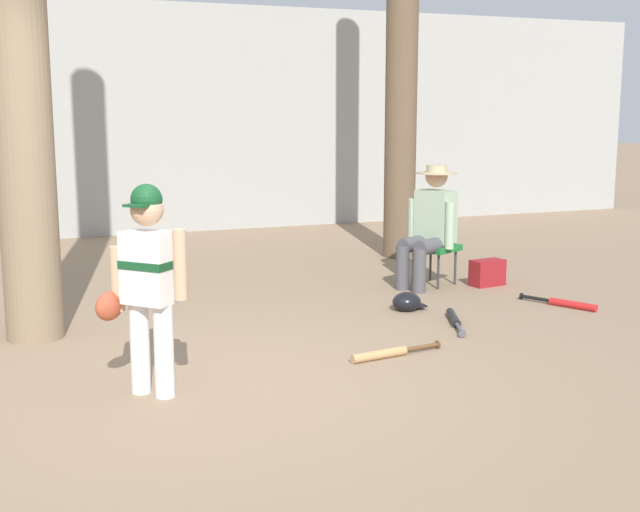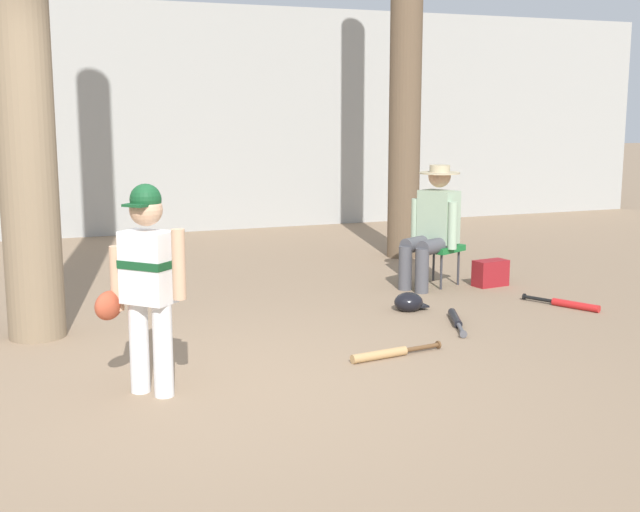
{
  "view_description": "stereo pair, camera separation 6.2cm",
  "coord_description": "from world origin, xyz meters",
  "px_view_note": "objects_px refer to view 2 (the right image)",
  "views": [
    {
      "loc": [
        -1.29,
        -4.87,
        1.74
      ],
      "look_at": [
        0.78,
        0.34,
        0.75
      ],
      "focal_mm": 46.79,
      "sensor_mm": 36.0,
      "label": 1
    },
    {
      "loc": [
        -1.24,
        -4.9,
        1.74
      ],
      "look_at": [
        0.78,
        0.34,
        0.75
      ],
      "focal_mm": 46.79,
      "sensor_mm": 36.0,
      "label": 2
    }
  ],
  "objects_px": {
    "tree_behind_spectator": "(406,49)",
    "bat_red_barrel": "(569,304)",
    "folding_stool": "(438,249)",
    "bat_wood_tan": "(386,354)",
    "bat_black_composite": "(456,320)",
    "young_ballplayer": "(146,276)",
    "batting_helmet_black": "(409,302)",
    "seated_spectator": "(433,223)",
    "handbag_beside_stool": "(490,273)"
  },
  "relations": [
    {
      "from": "seated_spectator",
      "to": "bat_red_barrel",
      "type": "distance_m",
      "value": 1.56
    },
    {
      "from": "young_ballplayer",
      "to": "folding_stool",
      "type": "relative_size",
      "value": 2.44
    },
    {
      "from": "seated_spectator",
      "to": "bat_black_composite",
      "type": "distance_m",
      "value": 1.58
    },
    {
      "from": "folding_stool",
      "to": "bat_wood_tan",
      "type": "distance_m",
      "value": 2.61
    },
    {
      "from": "bat_red_barrel",
      "to": "seated_spectator",
      "type": "bearing_deg",
      "value": 119.64
    },
    {
      "from": "handbag_beside_stool",
      "to": "bat_red_barrel",
      "type": "distance_m",
      "value": 1.07
    },
    {
      "from": "tree_behind_spectator",
      "to": "bat_wood_tan",
      "type": "height_order",
      "value": "tree_behind_spectator"
    },
    {
      "from": "tree_behind_spectator",
      "to": "bat_red_barrel",
      "type": "relative_size",
      "value": 8.01
    },
    {
      "from": "batting_helmet_black",
      "to": "bat_red_barrel",
      "type": "bearing_deg",
      "value": -17.05
    },
    {
      "from": "tree_behind_spectator",
      "to": "handbag_beside_stool",
      "type": "height_order",
      "value": "tree_behind_spectator"
    },
    {
      "from": "seated_spectator",
      "to": "tree_behind_spectator",
      "type": "bearing_deg",
      "value": 72.87
    },
    {
      "from": "young_ballplayer",
      "to": "bat_black_composite",
      "type": "distance_m",
      "value": 2.86
    },
    {
      "from": "young_ballplayer",
      "to": "seated_spectator",
      "type": "relative_size",
      "value": 1.09
    },
    {
      "from": "bat_wood_tan",
      "to": "young_ballplayer",
      "type": "bearing_deg",
      "value": -174.85
    },
    {
      "from": "bat_black_composite",
      "to": "young_ballplayer",
      "type": "bearing_deg",
      "value": -162.88
    },
    {
      "from": "young_ballplayer",
      "to": "bat_wood_tan",
      "type": "relative_size",
      "value": 1.74
    },
    {
      "from": "folding_stool",
      "to": "seated_spectator",
      "type": "relative_size",
      "value": 0.45
    },
    {
      "from": "tree_behind_spectator",
      "to": "bat_red_barrel",
      "type": "bearing_deg",
      "value": -85.98
    },
    {
      "from": "seated_spectator",
      "to": "bat_wood_tan",
      "type": "relative_size",
      "value": 1.6
    },
    {
      "from": "tree_behind_spectator",
      "to": "bat_wood_tan",
      "type": "bearing_deg",
      "value": -118.25
    },
    {
      "from": "folding_stool",
      "to": "seated_spectator",
      "type": "distance_m",
      "value": 0.29
    },
    {
      "from": "young_ballplayer",
      "to": "bat_black_composite",
      "type": "height_order",
      "value": "young_ballplayer"
    },
    {
      "from": "bat_black_composite",
      "to": "batting_helmet_black",
      "type": "height_order",
      "value": "batting_helmet_black"
    },
    {
      "from": "young_ballplayer",
      "to": "batting_helmet_black",
      "type": "height_order",
      "value": "young_ballplayer"
    },
    {
      "from": "young_ballplayer",
      "to": "bat_wood_tan",
      "type": "bearing_deg",
      "value": 5.15
    },
    {
      "from": "seated_spectator",
      "to": "handbag_beside_stool",
      "type": "height_order",
      "value": "seated_spectator"
    },
    {
      "from": "batting_helmet_black",
      "to": "tree_behind_spectator",
      "type": "bearing_deg",
      "value": 64.46
    },
    {
      "from": "young_ballplayer",
      "to": "seated_spectator",
      "type": "bearing_deg",
      "value": 34.63
    },
    {
      "from": "young_ballplayer",
      "to": "batting_helmet_black",
      "type": "xyz_separation_m",
      "value": [
        2.49,
        1.36,
        -0.67
      ]
    },
    {
      "from": "handbag_beside_stool",
      "to": "bat_black_composite",
      "type": "height_order",
      "value": "handbag_beside_stool"
    },
    {
      "from": "seated_spectator",
      "to": "batting_helmet_black",
      "type": "distance_m",
      "value": 1.2
    },
    {
      "from": "batting_helmet_black",
      "to": "young_ballplayer",
      "type": "bearing_deg",
      "value": -151.33
    },
    {
      "from": "folding_stool",
      "to": "bat_wood_tan",
      "type": "bearing_deg",
      "value": -126.87
    },
    {
      "from": "tree_behind_spectator",
      "to": "batting_helmet_black",
      "type": "distance_m",
      "value": 3.6
    },
    {
      "from": "bat_black_composite",
      "to": "bat_red_barrel",
      "type": "bearing_deg",
      "value": 5.79
    },
    {
      "from": "seated_spectator",
      "to": "bat_red_barrel",
      "type": "height_order",
      "value": "seated_spectator"
    },
    {
      "from": "tree_behind_spectator",
      "to": "bat_black_composite",
      "type": "xyz_separation_m",
      "value": [
        -1.02,
        -3.01,
        -2.38
      ]
    },
    {
      "from": "bat_red_barrel",
      "to": "bat_wood_tan",
      "type": "xyz_separation_m",
      "value": [
        -2.18,
        -0.79,
        0.0
      ]
    },
    {
      "from": "bat_red_barrel",
      "to": "batting_helmet_black",
      "type": "distance_m",
      "value": 1.44
    },
    {
      "from": "young_ballplayer",
      "to": "seated_spectator",
      "type": "height_order",
      "value": "young_ballplayer"
    },
    {
      "from": "seated_spectator",
      "to": "handbag_beside_stool",
      "type": "xyz_separation_m",
      "value": [
        0.56,
        -0.19,
        -0.51
      ]
    },
    {
      "from": "bat_red_barrel",
      "to": "batting_helmet_black",
      "type": "xyz_separation_m",
      "value": [
        -1.38,
        0.42,
        0.04
      ]
    },
    {
      "from": "handbag_beside_stool",
      "to": "bat_wood_tan",
      "type": "height_order",
      "value": "handbag_beside_stool"
    },
    {
      "from": "bat_wood_tan",
      "to": "bat_black_composite",
      "type": "bearing_deg",
      "value": 34.85
    },
    {
      "from": "tree_behind_spectator",
      "to": "bat_black_composite",
      "type": "height_order",
      "value": "tree_behind_spectator"
    },
    {
      "from": "handbag_beside_stool",
      "to": "bat_black_composite",
      "type": "xyz_separation_m",
      "value": [
        -1.08,
        -1.18,
        -0.1
      ]
    },
    {
      "from": "tree_behind_spectator",
      "to": "bat_red_barrel",
      "type": "distance_m",
      "value": 3.75
    },
    {
      "from": "bat_red_barrel",
      "to": "handbag_beside_stool",
      "type": "bearing_deg",
      "value": 97.83
    },
    {
      "from": "seated_spectator",
      "to": "young_ballplayer",
      "type": "bearing_deg",
      "value": -145.37
    },
    {
      "from": "folding_stool",
      "to": "batting_helmet_black",
      "type": "height_order",
      "value": "folding_stool"
    }
  ]
}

